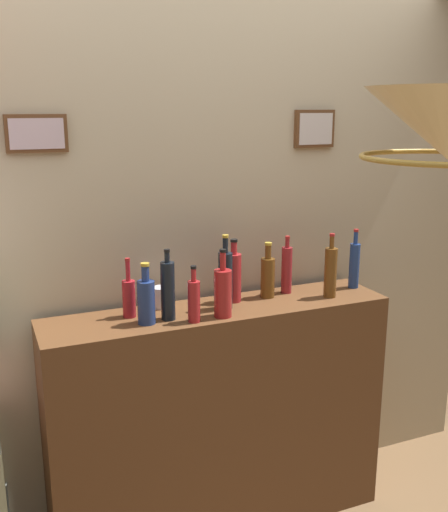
% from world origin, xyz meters
% --- Properties ---
extents(panelled_rear_partition, '(3.18, 0.15, 2.73)m').
position_xyz_m(panelled_rear_partition, '(-0.00, 1.10, 1.45)').
color(panelled_rear_partition, '#BCAD8E').
rests_on(panelled_rear_partition, ground).
extents(bar_shelf_unit, '(1.57, 0.35, 1.09)m').
position_xyz_m(bar_shelf_unit, '(0.00, 0.85, 0.54)').
color(bar_shelf_unit, brown).
rests_on(bar_shelf_unit, ground).
extents(liquor_bottle_vermouth, '(0.06, 0.06, 0.30)m').
position_xyz_m(liquor_bottle_vermouth, '(0.54, 0.80, 1.21)').
color(liquor_bottle_vermouth, brown).
rests_on(liquor_bottle_vermouth, bar_shelf_unit).
extents(liquor_bottle_sherry, '(0.05, 0.05, 0.28)m').
position_xyz_m(liquor_bottle_sherry, '(0.38, 0.93, 1.21)').
color(liquor_bottle_sherry, maroon).
rests_on(liquor_bottle_sherry, bar_shelf_unit).
extents(liquor_bottle_tequila, '(0.07, 0.07, 0.26)m').
position_xyz_m(liquor_bottle_tequila, '(-0.35, 0.79, 1.19)').
color(liquor_bottle_tequila, navy).
rests_on(liquor_bottle_tequila, bar_shelf_unit).
extents(liquor_bottle_amaro, '(0.08, 0.08, 0.29)m').
position_xyz_m(liquor_bottle_amaro, '(-0.03, 0.75, 1.20)').
color(liquor_bottle_amaro, maroon).
rests_on(liquor_bottle_amaro, bar_shelf_unit).
extents(liquor_bottle_gin, '(0.06, 0.06, 0.26)m').
position_xyz_m(liquor_bottle_gin, '(-0.39, 0.90, 1.18)').
color(liquor_bottle_gin, maroon).
rests_on(liquor_bottle_gin, bar_shelf_unit).
extents(liquor_bottle_bourbon, '(0.06, 0.06, 0.30)m').
position_xyz_m(liquor_bottle_bourbon, '(-0.25, 0.80, 1.22)').
color(liquor_bottle_bourbon, black).
rests_on(liquor_bottle_bourbon, bar_shelf_unit).
extents(liquor_bottle_mezcal, '(0.05, 0.05, 0.29)m').
position_xyz_m(liquor_bottle_mezcal, '(0.72, 0.88, 1.21)').
color(liquor_bottle_mezcal, navy).
rests_on(liquor_bottle_mezcal, bar_shelf_unit).
extents(liquor_bottle_vodka, '(0.07, 0.07, 0.29)m').
position_xyz_m(liquor_bottle_vodka, '(0.10, 0.91, 1.21)').
color(liquor_bottle_vodka, maroon).
rests_on(liquor_bottle_vodka, bar_shelf_unit).
extents(liquor_bottle_rum, '(0.05, 0.05, 0.24)m').
position_xyz_m(liquor_bottle_rum, '(-0.16, 0.73, 1.18)').
color(liquor_bottle_rum, maroon).
rests_on(liquor_bottle_rum, bar_shelf_unit).
extents(liquor_bottle_rye, '(0.06, 0.06, 0.33)m').
position_xyz_m(liquor_bottle_rye, '(0.02, 0.84, 1.22)').
color(liquor_bottle_rye, black).
rests_on(liquor_bottle_rye, bar_shelf_unit).
extents(liquor_bottle_brandy, '(0.07, 0.07, 0.26)m').
position_xyz_m(liquor_bottle_brandy, '(0.27, 0.91, 1.19)').
color(liquor_bottle_brandy, brown).
rests_on(liquor_bottle_brandy, bar_shelf_unit).
extents(glass_tumbler_rocks, '(0.08, 0.08, 0.09)m').
position_xyz_m(glass_tumbler_rocks, '(-0.23, 0.96, 1.14)').
color(glass_tumbler_rocks, silver).
rests_on(glass_tumbler_rocks, bar_shelf_unit).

